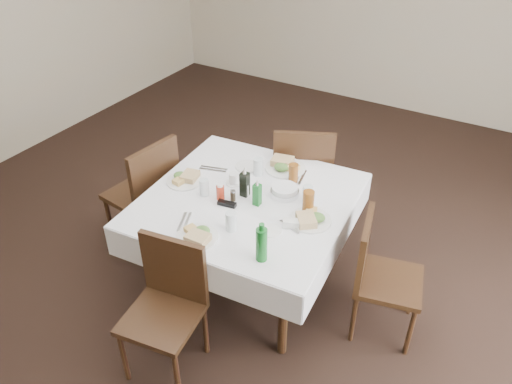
% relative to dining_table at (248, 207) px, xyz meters
% --- Properties ---
extents(ground_plane, '(7.00, 7.00, 0.00)m').
position_rel_dining_table_xyz_m(ground_plane, '(-0.13, 0.08, -0.68)').
color(ground_plane, black).
extents(room_shell, '(6.04, 7.04, 2.80)m').
position_rel_dining_table_xyz_m(room_shell, '(-0.13, 0.08, 1.03)').
color(room_shell, '#BFB6A0').
rests_on(room_shell, ground).
extents(dining_table, '(1.45, 1.45, 0.76)m').
position_rel_dining_table_xyz_m(dining_table, '(0.00, 0.00, 0.00)').
color(dining_table, black).
rests_on(dining_table, ground).
extents(chair_north, '(0.62, 0.62, 0.98)m').
position_rel_dining_table_xyz_m(chair_north, '(0.05, 0.77, -0.12)').
color(chair_north, black).
rests_on(chair_north, ground).
extents(chair_south, '(0.48, 0.48, 0.89)m').
position_rel_dining_table_xyz_m(chair_south, '(-0.06, -0.82, -0.18)').
color(chair_south, black).
rests_on(chair_south, ground).
extents(chair_east, '(0.49, 0.49, 0.87)m').
position_rel_dining_table_xyz_m(chair_east, '(0.93, 0.05, -0.18)').
color(chair_east, black).
rests_on(chair_east, ground).
extents(chair_west, '(0.51, 0.51, 0.97)m').
position_rel_dining_table_xyz_m(chair_west, '(-0.88, -0.04, -0.13)').
color(chair_west, black).
rests_on(chair_west, ground).
extents(meal_north, '(0.30, 0.30, 0.06)m').
position_rel_dining_table_xyz_m(meal_north, '(0.04, 0.46, 0.10)').
color(meal_north, white).
rests_on(meal_north, dining_table).
extents(meal_south, '(0.26, 0.26, 0.06)m').
position_rel_dining_table_xyz_m(meal_south, '(-0.04, -0.52, 0.10)').
color(meal_south, white).
rests_on(meal_south, dining_table).
extents(meal_east, '(0.27, 0.27, 0.06)m').
position_rel_dining_table_xyz_m(meal_east, '(0.47, -0.02, 0.10)').
color(meal_east, white).
rests_on(meal_east, dining_table).
extents(meal_west, '(0.26, 0.26, 0.06)m').
position_rel_dining_table_xyz_m(meal_west, '(-0.49, -0.05, 0.10)').
color(meal_west, white).
rests_on(meal_west, dining_table).
extents(side_plate_a, '(0.18, 0.18, 0.01)m').
position_rel_dining_table_xyz_m(side_plate_a, '(-0.20, 0.34, 0.09)').
color(side_plate_a, white).
rests_on(side_plate_a, dining_table).
extents(side_plate_b, '(0.14, 0.14, 0.01)m').
position_rel_dining_table_xyz_m(side_plate_b, '(0.31, -0.23, 0.08)').
color(side_plate_b, white).
rests_on(side_plate_b, dining_table).
extents(water_n, '(0.07, 0.07, 0.13)m').
position_rel_dining_table_xyz_m(water_n, '(-0.09, 0.29, 0.14)').
color(water_n, silver).
rests_on(water_n, dining_table).
extents(water_s, '(0.07, 0.07, 0.13)m').
position_rel_dining_table_xyz_m(water_s, '(0.09, -0.34, 0.14)').
color(water_s, silver).
rests_on(water_s, dining_table).
extents(water_e, '(0.07, 0.07, 0.12)m').
position_rel_dining_table_xyz_m(water_e, '(0.36, 0.17, 0.14)').
color(water_e, silver).
rests_on(water_e, dining_table).
extents(water_w, '(0.06, 0.06, 0.12)m').
position_rel_dining_table_xyz_m(water_w, '(-0.28, -0.11, 0.14)').
color(water_w, silver).
rests_on(water_w, dining_table).
extents(iced_tea_a, '(0.07, 0.07, 0.14)m').
position_rel_dining_table_xyz_m(iced_tea_a, '(0.17, 0.34, 0.15)').
color(iced_tea_a, brown).
rests_on(iced_tea_a, dining_table).
extents(iced_tea_b, '(0.07, 0.07, 0.16)m').
position_rel_dining_table_xyz_m(iced_tea_b, '(0.41, 0.07, 0.16)').
color(iced_tea_b, brown).
rests_on(iced_tea_b, dining_table).
extents(bread_basket, '(0.20, 0.20, 0.07)m').
position_rel_dining_table_xyz_m(bread_basket, '(0.20, 0.16, 0.11)').
color(bread_basket, silver).
rests_on(bread_basket, dining_table).
extents(oil_cruet_dark, '(0.05, 0.05, 0.22)m').
position_rel_dining_table_xyz_m(oil_cruet_dark, '(-0.03, 0.02, 0.18)').
color(oil_cruet_dark, black).
rests_on(oil_cruet_dark, dining_table).
extents(oil_cruet_green, '(0.05, 0.05, 0.20)m').
position_rel_dining_table_xyz_m(oil_cruet_green, '(0.09, -0.03, 0.16)').
color(oil_cruet_green, '#146521').
rests_on(oil_cruet_green, dining_table).
extents(ketchup_bottle, '(0.05, 0.05, 0.12)m').
position_rel_dining_table_xyz_m(ketchup_bottle, '(-0.15, -0.10, 0.13)').
color(ketchup_bottle, '#B7301A').
rests_on(ketchup_bottle, dining_table).
extents(salt_shaker, '(0.04, 0.04, 0.09)m').
position_rel_dining_table_xyz_m(salt_shaker, '(-0.03, 0.02, 0.12)').
color(salt_shaker, white).
rests_on(salt_shaker, dining_table).
extents(pepper_shaker, '(0.03, 0.03, 0.08)m').
position_rel_dining_table_xyz_m(pepper_shaker, '(-0.07, -0.07, 0.12)').
color(pepper_shaker, '#382C1E').
rests_on(pepper_shaker, dining_table).
extents(coffee_mug, '(0.11, 0.11, 0.08)m').
position_rel_dining_table_xyz_m(coffee_mug, '(-0.17, 0.10, 0.12)').
color(coffee_mug, white).
rests_on(coffee_mug, dining_table).
extents(sunglasses, '(0.13, 0.06, 0.03)m').
position_rel_dining_table_xyz_m(sunglasses, '(-0.08, -0.14, 0.09)').
color(sunglasses, black).
rests_on(sunglasses, dining_table).
extents(green_bottle, '(0.07, 0.07, 0.26)m').
position_rel_dining_table_xyz_m(green_bottle, '(0.38, -0.48, 0.19)').
color(green_bottle, '#146521').
rests_on(green_bottle, dining_table).
extents(sugar_caddy, '(0.12, 0.09, 0.05)m').
position_rel_dining_table_xyz_m(sugar_caddy, '(0.40, -0.13, 0.11)').
color(sugar_caddy, white).
rests_on(sugar_caddy, dining_table).
extents(cutlery_n, '(0.09, 0.21, 0.01)m').
position_rel_dining_table_xyz_m(cutlery_n, '(0.20, 0.41, 0.08)').
color(cutlery_n, silver).
rests_on(cutlery_n, dining_table).
extents(cutlery_s, '(0.12, 0.20, 0.01)m').
position_rel_dining_table_xyz_m(cutlery_s, '(-0.21, -0.43, 0.08)').
color(cutlery_s, silver).
rests_on(cutlery_s, dining_table).
extents(cutlery_e, '(0.18, 0.10, 0.01)m').
position_rel_dining_table_xyz_m(cutlery_e, '(0.39, -0.13, 0.08)').
color(cutlery_e, silver).
rests_on(cutlery_e, dining_table).
extents(cutlery_w, '(0.21, 0.10, 0.01)m').
position_rel_dining_table_xyz_m(cutlery_w, '(-0.40, 0.18, 0.08)').
color(cutlery_w, silver).
rests_on(cutlery_w, dining_table).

